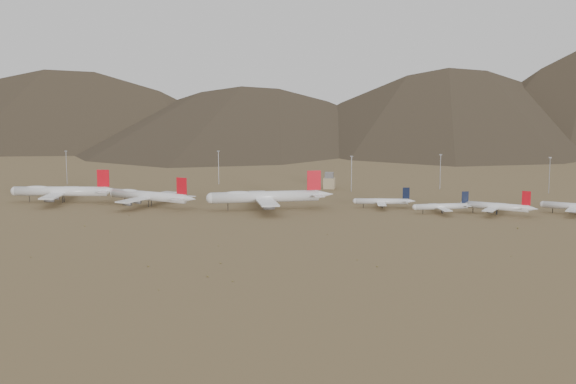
% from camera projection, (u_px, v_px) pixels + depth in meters
% --- Properties ---
extents(ground, '(3000.00, 3000.00, 0.00)m').
position_uv_depth(ground, '(256.00, 215.00, 475.73)').
color(ground, olive).
rests_on(ground, ground).
extents(mountain_ridge, '(4400.00, 1000.00, 300.00)m').
position_uv_depth(mountain_ridge, '(366.00, 34.00, 1332.37)').
color(mountain_ridge, '#4A3D2C').
rests_on(mountain_ridge, ground).
extents(widebody_west, '(72.39, 56.32, 21.60)m').
position_uv_depth(widebody_west, '(62.00, 191.00, 523.42)').
color(widebody_west, white).
rests_on(widebody_west, ground).
extents(widebody_centre, '(64.84, 51.64, 20.04)m').
position_uv_depth(widebody_centre, '(149.00, 196.00, 506.88)').
color(widebody_centre, white).
rests_on(widebody_centre, ground).
extents(widebody_east, '(76.58, 61.10, 23.76)m').
position_uv_depth(widebody_east, '(266.00, 197.00, 495.15)').
color(widebody_east, white).
rests_on(widebody_east, ground).
extents(narrowbody_a, '(39.36, 28.52, 13.02)m').
position_uv_depth(narrowbody_a, '(383.00, 201.00, 501.94)').
color(narrowbody_a, white).
rests_on(narrowbody_a, ground).
extents(narrowbody_b, '(37.79, 28.17, 12.97)m').
position_uv_depth(narrowbody_b, '(443.00, 206.00, 482.57)').
color(narrowbody_b, white).
rests_on(narrowbody_b, ground).
extents(narrowbody_c, '(44.76, 33.37, 15.36)m').
position_uv_depth(narrowbody_c, '(497.00, 206.00, 477.37)').
color(narrowbody_c, white).
rests_on(narrowbody_c, ground).
extents(control_tower, '(8.00, 8.00, 12.00)m').
position_uv_depth(control_tower, '(329.00, 181.00, 587.17)').
color(control_tower, tan).
rests_on(control_tower, ground).
extents(mast_far_west, '(2.00, 0.60, 25.70)m').
position_uv_depth(mast_far_west, '(66.00, 166.00, 610.69)').
color(mast_far_west, gray).
rests_on(mast_far_west, ground).
extents(mast_west, '(2.00, 0.60, 25.70)m').
position_uv_depth(mast_west, '(219.00, 166.00, 610.25)').
color(mast_west, gray).
rests_on(mast_west, ground).
extents(mast_centre, '(2.00, 0.60, 25.70)m').
position_uv_depth(mast_centre, '(351.00, 172.00, 571.33)').
color(mast_centre, gray).
rests_on(mast_centre, ground).
extents(mast_east, '(2.00, 0.60, 25.70)m').
position_uv_depth(mast_east, '(440.00, 170.00, 583.55)').
color(mast_east, gray).
rests_on(mast_east, ground).
extents(mast_far_east, '(2.00, 0.60, 25.70)m').
position_uv_depth(mast_far_east, '(549.00, 173.00, 562.81)').
color(mast_far_east, gray).
rests_on(mast_far_east, ground).
extents(desert_scrub, '(435.79, 163.52, 0.83)m').
position_uv_depth(desert_scrub, '(270.00, 258.00, 364.01)').
color(desert_scrub, olive).
rests_on(desert_scrub, ground).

